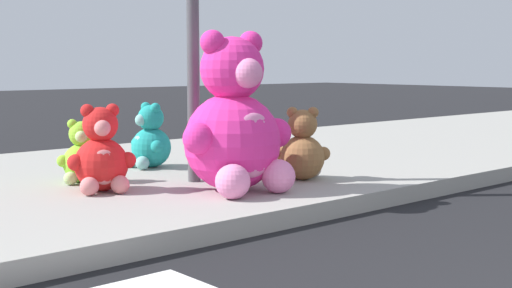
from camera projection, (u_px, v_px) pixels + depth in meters
The scene contains 6 objects.
sidewalk at pixel (49, 191), 6.15m from camera, with size 28.00×4.40×0.15m, color #9E9B93.
plush_pink_large at pixel (235, 127), 5.69m from camera, with size 1.00×0.90×1.30m.
plush_brown at pixel (302, 150), 6.28m from camera, with size 0.47×0.47×0.66m.
plush_teal at pixel (149, 142), 7.01m from camera, with size 0.44×0.50×0.65m.
plush_red at pixel (101, 157), 5.68m from camera, with size 0.52×0.51×0.71m.
plush_lime at pixel (82, 157), 6.12m from camera, with size 0.39×0.40×0.56m.
Camera 1 is at (-2.62, -0.57, 1.19)m, focal length 49.13 mm.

